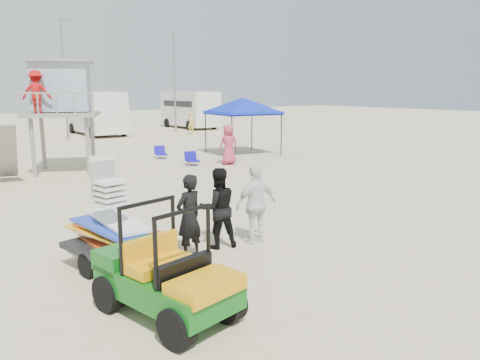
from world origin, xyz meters
TOP-DOWN VIEW (x-y plane):
  - ground at (0.00, 0.00)m, footprint 140.00×140.00m
  - utility_cart at (-2.85, 0.16)m, footprint 1.59×2.45m
  - surf_trailer at (-2.85, 2.49)m, footprint 1.60×2.38m
  - man_left at (-1.33, 2.19)m, footprint 0.72×0.57m
  - man_mid at (-0.48, 2.44)m, footprint 1.00×0.86m
  - man_right at (0.37, 2.19)m, footprint 1.05×0.45m
  - lifeguard_tower at (-0.66, 14.30)m, footprint 3.68×3.68m
  - canopy_blue at (8.74, 14.48)m, footprint 3.38×3.38m
  - beach_chair_b at (4.60, 12.68)m, footprint 0.65×0.71m
  - beach_chair_c at (4.40, 15.50)m, footprint 0.67×0.73m
  - rv_mid_right at (6.00, 29.99)m, footprint 2.64×7.00m
  - rv_far_right at (15.00, 31.49)m, footprint 2.64×6.60m
  - light_pole_left at (3.00, 27.00)m, footprint 0.14×0.14m
  - light_pole_right at (12.00, 28.50)m, footprint 0.14×0.14m
  - distant_beachgoers at (-0.79, 18.61)m, footprint 21.16×14.93m

SIDE VIEW (x-z plane):
  - ground at x=0.00m, z-range 0.00..0.00m
  - beach_chair_b at x=4.60m, z-range -0.01..0.63m
  - beach_chair_c at x=4.40m, z-range -0.01..0.63m
  - surf_trailer at x=-2.85m, z-range -0.18..1.76m
  - utility_cart at x=-2.85m, z-range -0.06..1.65m
  - man_left at x=-1.33m, z-range 0.00..1.75m
  - man_mid at x=-0.48m, z-range 0.00..1.76m
  - distant_beachgoers at x=-0.79m, z-range -0.03..1.81m
  - man_right at x=0.37m, z-range 0.00..1.79m
  - rv_far_right at x=15.00m, z-range 0.17..3.42m
  - rv_mid_right at x=6.00m, z-range 0.17..3.42m
  - canopy_blue at x=8.74m, z-range 1.15..4.56m
  - lifeguard_tower at x=-0.66m, z-range 1.10..5.60m
  - light_pole_left at x=3.00m, z-range 0.00..8.00m
  - light_pole_right at x=12.00m, z-range 0.00..8.00m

